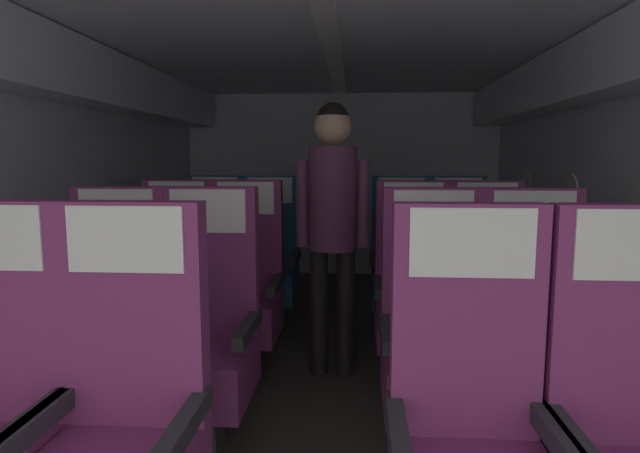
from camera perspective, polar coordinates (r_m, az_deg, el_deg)
name	(u,v)px	position (r m, az deg, el deg)	size (l,w,h in m)	color
ground	(326,382)	(3.22, 0.69, -16.73)	(3.75, 6.32, 0.02)	#3D3833
fuselage_shell	(329,126)	(3.22, 1.03, 10.99)	(3.63, 5.97, 2.10)	silver
seat_a_left_aisle	(120,438)	(1.74, -21.07, -20.83)	(0.47, 0.50, 1.18)	#38383D
seat_a_right_window	(472,450)	(1.64, 16.33, -22.52)	(0.47, 0.50, 1.18)	#38383D
seat_b_left_window	(113,336)	(2.62, -21.76, -11.14)	(0.47, 0.50, 1.18)	#38383D
seat_b_left_aisle	(205,338)	(2.48, -12.48, -11.86)	(0.47, 0.50, 1.18)	#38383D
seat_b_right_aisle	(534,346)	(2.50, 22.47, -12.05)	(0.47, 0.50, 1.18)	#38383D
seat_b_right_window	(433,343)	(2.41, 12.27, -12.44)	(0.47, 0.50, 1.18)	#38383D
seat_c_left_window	(175,291)	(3.37, -15.64, -6.80)	(0.47, 0.50, 1.18)	#38383D
seat_c_left_aisle	(244,292)	(3.26, -8.33, -7.11)	(0.47, 0.50, 1.18)	#38383D
seat_c_right_aisle	(487,296)	(3.27, 17.86, -7.33)	(0.47, 0.50, 1.18)	#38383D
seat_c_right_window	(413,296)	(3.18, 10.14, -7.50)	(0.47, 0.50, 1.18)	#38383D
seat_d_left_window	(214,264)	(4.15, -11.61, -4.04)	(0.47, 0.50, 1.18)	#38383D
seat_d_left_aisle	(269,265)	(4.05, -5.64, -4.20)	(0.47, 0.50, 1.18)	#38383D
seat_d_right_aisle	(458,267)	(4.08, 14.88, -4.34)	(0.47, 0.50, 1.18)	#38383D
seat_d_right_window	(401,267)	(4.00, 8.86, -4.40)	(0.47, 0.50, 1.18)	#38383D
flight_attendant	(332,210)	(3.08, 1.38, 1.86)	(0.43, 0.28, 1.63)	black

